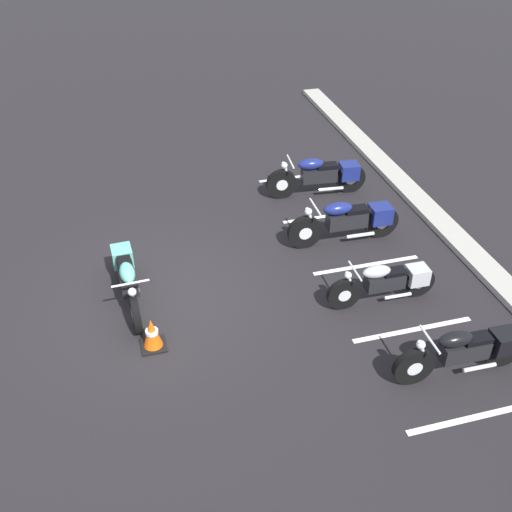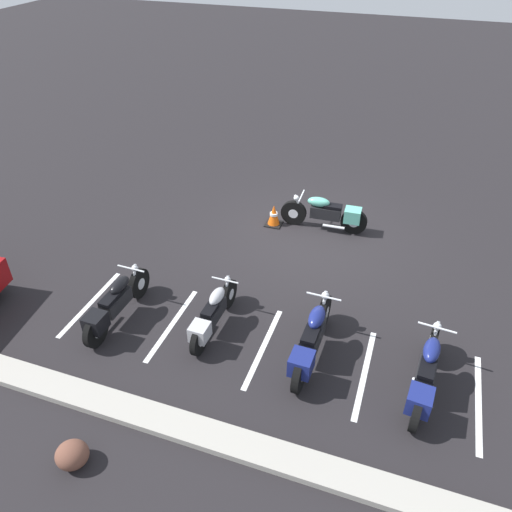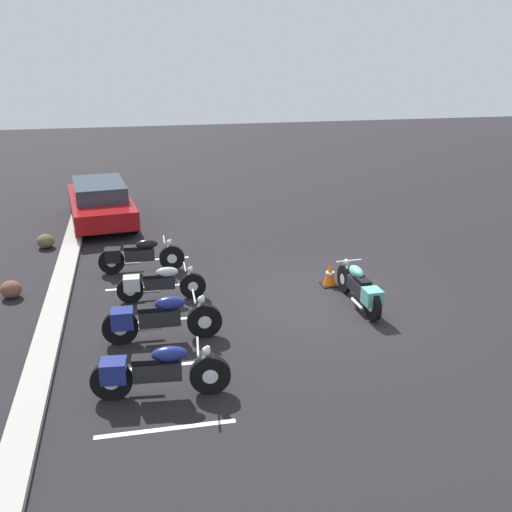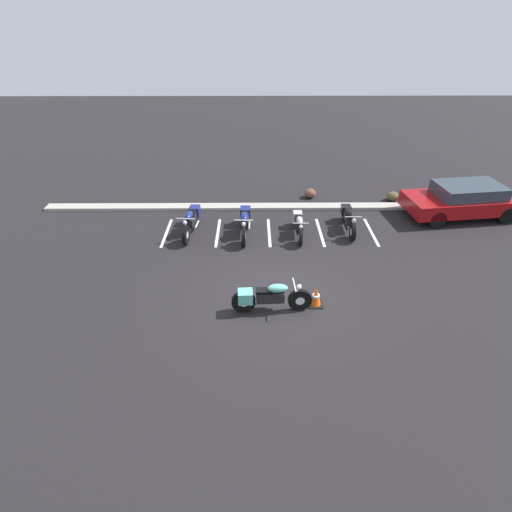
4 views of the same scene
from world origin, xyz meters
TOP-DOWN VIEW (x-y plane):
  - ground at (0.00, 0.00)m, footprint 60.00×60.00m
  - motorcycle_teal_featured at (-0.28, -0.49)m, footprint 2.14×0.60m
  - parked_bike_0 at (-2.88, 3.99)m, footprint 0.64×2.24m
  - parked_bike_1 at (-0.96, 3.86)m, footprint 0.64×2.28m
  - parked_bike_2 at (0.96, 3.76)m, footprint 0.55×1.95m
  - parked_bike_3 at (2.81, 4.15)m, footprint 0.59×2.11m
  - car_red at (7.40, 5.19)m, footprint 4.49×2.32m
  - concrete_curb at (0.00, 5.93)m, footprint 18.00×0.50m
  - landscape_rock_0 at (5.20, 6.63)m, footprint 0.59×0.55m
  - landscape_rock_1 at (1.77, 6.97)m, footprint 0.59×0.58m
  - traffic_cone at (1.04, -0.26)m, footprint 0.40×0.40m
  - stall_line_0 at (-3.79, 3.88)m, footprint 0.10×2.10m
  - stall_line_1 at (-1.94, 3.88)m, footprint 0.10×2.10m
  - stall_line_2 at (-0.08, 3.88)m, footprint 0.10×2.10m
  - stall_line_3 at (1.78, 3.88)m, footprint 0.10×2.10m
  - stall_line_4 at (3.63, 3.88)m, footprint 0.10×2.10m

SIDE VIEW (x-z plane):
  - ground at x=0.00m, z-range 0.00..0.00m
  - stall_line_0 at x=-3.79m, z-range 0.00..0.00m
  - stall_line_1 at x=-1.94m, z-range 0.00..0.00m
  - stall_line_2 at x=-0.08m, z-range 0.00..0.00m
  - stall_line_3 at x=1.78m, z-range 0.00..0.00m
  - stall_line_4 at x=3.63m, z-range 0.00..0.00m
  - concrete_curb at x=0.00m, z-range 0.00..0.12m
  - landscape_rock_0 at x=5.20m, z-range 0.00..0.38m
  - landscape_rock_1 at x=1.77m, z-range 0.00..0.39m
  - traffic_cone at x=1.04m, z-range -0.02..0.53m
  - parked_bike_2 at x=0.96m, z-range 0.02..0.79m
  - parked_bike_3 at x=2.81m, z-range 0.03..0.86m
  - motorcycle_teal_featured at x=-0.28m, z-range 0.03..0.87m
  - parked_bike_0 at x=-2.88m, z-range 0.03..0.91m
  - parked_bike_1 at x=-0.96m, z-range 0.03..0.92m
  - car_red at x=7.40m, z-range 0.04..1.32m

